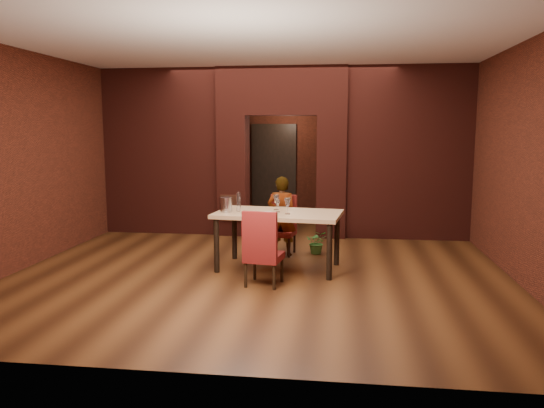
% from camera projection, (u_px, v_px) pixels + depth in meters
% --- Properties ---
extents(floor, '(8.00, 8.00, 0.00)m').
position_uv_depth(floor, '(268.00, 259.00, 8.39)').
color(floor, '#4D2A13').
rests_on(floor, ground).
extents(ceiling, '(7.00, 8.00, 0.04)m').
position_uv_depth(ceiling, '(268.00, 51.00, 7.94)').
color(ceiling, silver).
rests_on(ceiling, ground).
extents(wall_back, '(7.00, 0.04, 3.20)m').
position_uv_depth(wall_back, '(292.00, 149.00, 12.09)').
color(wall_back, maroon).
rests_on(wall_back, ground).
extents(wall_front, '(7.00, 0.04, 3.20)m').
position_uv_depth(wall_front, '(199.00, 185.00, 4.24)').
color(wall_front, maroon).
rests_on(wall_front, ground).
extents(wall_left, '(0.04, 8.00, 3.20)m').
position_uv_depth(wall_left, '(55.00, 157.00, 8.61)').
color(wall_left, maroon).
rests_on(wall_left, ground).
extents(wall_right, '(0.04, 8.00, 3.20)m').
position_uv_depth(wall_right, '(505.00, 160.00, 7.72)').
color(wall_right, maroon).
rests_on(wall_right, ground).
extents(pillar_left, '(0.55, 0.55, 2.30)m').
position_uv_depth(pillar_left, '(234.00, 175.00, 10.31)').
color(pillar_left, maroon).
rests_on(pillar_left, ground).
extents(pillar_right, '(0.55, 0.55, 2.30)m').
position_uv_depth(pillar_right, '(332.00, 177.00, 10.07)').
color(pillar_right, maroon).
rests_on(pillar_right, ground).
extents(lintel, '(2.45, 0.55, 0.90)m').
position_uv_depth(lintel, '(282.00, 91.00, 9.97)').
color(lintel, maroon).
rests_on(lintel, ground).
extents(wing_wall_left, '(2.28, 0.35, 3.20)m').
position_uv_depth(wing_wall_left, '(163.00, 152.00, 10.43)').
color(wing_wall_left, maroon).
rests_on(wing_wall_left, ground).
extents(wing_wall_right, '(2.28, 0.35, 3.20)m').
position_uv_depth(wing_wall_right, '(408.00, 153.00, 9.83)').
color(wing_wall_right, maroon).
rests_on(wing_wall_right, ground).
extents(vent_panel, '(0.40, 0.03, 0.50)m').
position_uv_depth(vent_panel, '(231.00, 208.00, 10.11)').
color(vent_panel, '#9D4A2D').
rests_on(vent_panel, ground).
extents(rear_door, '(0.90, 0.08, 2.10)m').
position_uv_depth(rear_door, '(274.00, 173.00, 12.16)').
color(rear_door, black).
rests_on(rear_door, ground).
extents(rear_door_frame, '(1.02, 0.04, 2.22)m').
position_uv_depth(rear_door_frame, '(274.00, 173.00, 12.12)').
color(rear_door_frame, black).
rests_on(rear_door_frame, ground).
extents(dining_table, '(1.90, 1.21, 0.84)m').
position_uv_depth(dining_table, '(278.00, 240.00, 7.78)').
color(dining_table, '#AA7F59').
rests_on(dining_table, ground).
extents(chair_far, '(0.50, 0.50, 0.97)m').
position_uv_depth(chair_far, '(281.00, 225.00, 8.67)').
color(chair_far, maroon).
rests_on(chair_far, ground).
extents(chair_near, '(0.52, 0.52, 1.01)m').
position_uv_depth(chair_near, '(264.00, 247.00, 6.96)').
color(chair_near, maroon).
rests_on(chair_near, ground).
extents(person_seated, '(0.50, 0.35, 1.30)m').
position_uv_depth(person_seated, '(282.00, 216.00, 8.58)').
color(person_seated, silver).
rests_on(person_seated, ground).
extents(wine_glass_a, '(0.09, 0.09, 0.23)m').
position_uv_depth(wine_glass_a, '(276.00, 202.00, 7.92)').
color(wine_glass_a, white).
rests_on(wine_glass_a, dining_table).
extents(wine_glass_b, '(0.07, 0.07, 0.18)m').
position_uv_depth(wine_glass_b, '(278.00, 206.00, 7.72)').
color(wine_glass_b, white).
rests_on(wine_glass_b, dining_table).
extents(wine_glass_c, '(0.09, 0.09, 0.23)m').
position_uv_depth(wine_glass_c, '(288.00, 206.00, 7.53)').
color(wine_glass_c, white).
rests_on(wine_glass_c, dining_table).
extents(tasting_sheet, '(0.34, 0.28, 0.00)m').
position_uv_depth(tasting_sheet, '(262.00, 213.00, 7.66)').
color(tasting_sheet, silver).
rests_on(tasting_sheet, dining_table).
extents(wine_bucket, '(0.18, 0.18, 0.22)m').
position_uv_depth(wine_bucket, '(226.00, 205.00, 7.71)').
color(wine_bucket, '#B9B8BF').
rests_on(wine_bucket, dining_table).
extents(water_bottle, '(0.07, 0.07, 0.29)m').
position_uv_depth(water_bottle, '(238.00, 201.00, 7.81)').
color(water_bottle, silver).
rests_on(water_bottle, dining_table).
extents(potted_plant, '(0.36, 0.31, 0.39)m').
position_uv_depth(potted_plant, '(317.00, 242.00, 8.74)').
color(potted_plant, '#356E2B').
rests_on(potted_plant, ground).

